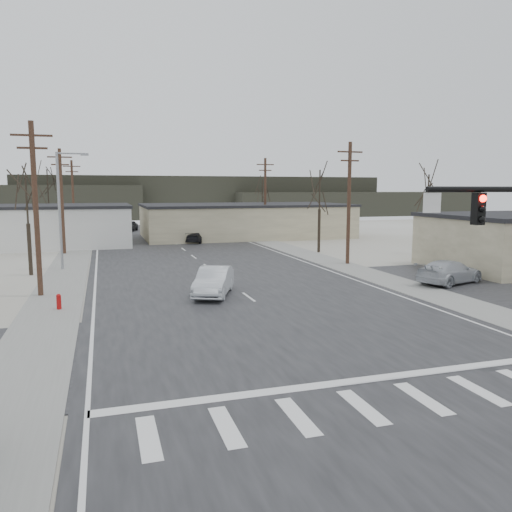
{
  "coord_description": "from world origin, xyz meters",
  "views": [
    {
      "loc": [
        -7.89,
        -19.01,
        6.21
      ],
      "look_at": [
        0.02,
        6.64,
        2.6
      ],
      "focal_mm": 35.0,
      "sensor_mm": 36.0,
      "label": 1
    }
  ],
  "objects_px": {
    "car_parked_silver": "(450,272)",
    "car_parked_dark_a": "(505,267)",
    "fire_hydrant": "(59,302)",
    "car_far_a": "(196,237)",
    "sedan_crossing": "(214,281)",
    "car_far_b": "(129,226)"
  },
  "relations": [
    {
      "from": "car_far_b",
      "to": "car_parked_silver",
      "type": "distance_m",
      "value": 52.02
    },
    {
      "from": "car_far_a",
      "to": "car_far_b",
      "type": "height_order",
      "value": "car_far_b"
    },
    {
      "from": "car_parked_silver",
      "to": "car_parked_dark_a",
      "type": "bearing_deg",
      "value": -97.6
    },
    {
      "from": "car_parked_silver",
      "to": "fire_hydrant",
      "type": "bearing_deg",
      "value": 71.05
    },
    {
      "from": "car_far_b",
      "to": "fire_hydrant",
      "type": "bearing_deg",
      "value": -80.19
    },
    {
      "from": "sedan_crossing",
      "to": "car_far_b",
      "type": "xyz_separation_m",
      "value": [
        -2.29,
        47.86,
        -0.05
      ]
    },
    {
      "from": "car_far_a",
      "to": "car_parked_dark_a",
      "type": "height_order",
      "value": "car_parked_dark_a"
    },
    {
      "from": "sedan_crossing",
      "to": "car_far_b",
      "type": "distance_m",
      "value": 47.91
    },
    {
      "from": "car_far_a",
      "to": "car_parked_silver",
      "type": "distance_m",
      "value": 32.22
    },
    {
      "from": "fire_hydrant",
      "to": "car_far_a",
      "type": "relative_size",
      "value": 0.19
    },
    {
      "from": "fire_hydrant",
      "to": "car_far_a",
      "type": "xyz_separation_m",
      "value": [
        12.64,
        30.3,
        0.26
      ]
    },
    {
      "from": "sedan_crossing",
      "to": "car_far_b",
      "type": "relative_size",
      "value": 1.1
    },
    {
      "from": "car_far_b",
      "to": "car_parked_dark_a",
      "type": "xyz_separation_m",
      "value": [
        23.53,
        -47.67,
        -0.11
      ]
    },
    {
      "from": "fire_hydrant",
      "to": "car_far_b",
      "type": "relative_size",
      "value": 0.19
    },
    {
      "from": "sedan_crossing",
      "to": "car_parked_dark_a",
      "type": "distance_m",
      "value": 21.24
    },
    {
      "from": "car_far_a",
      "to": "car_parked_silver",
      "type": "height_order",
      "value": "car_parked_silver"
    },
    {
      "from": "fire_hydrant",
      "to": "car_parked_dark_a",
      "type": "distance_m",
      "value": 29.68
    },
    {
      "from": "fire_hydrant",
      "to": "sedan_crossing",
      "type": "relative_size",
      "value": 0.18
    },
    {
      "from": "sedan_crossing",
      "to": "car_far_a",
      "type": "distance_m",
      "value": 29.47
    },
    {
      "from": "car_far_a",
      "to": "car_parked_dark_a",
      "type": "xyz_separation_m",
      "value": [
        17.01,
        -28.97,
        -0.0
      ]
    },
    {
      "from": "fire_hydrant",
      "to": "car_parked_dark_a",
      "type": "xyz_separation_m",
      "value": [
        29.65,
        1.33,
        0.25
      ]
    },
    {
      "from": "car_parked_dark_a",
      "to": "sedan_crossing",
      "type": "bearing_deg",
      "value": 85.41
    }
  ]
}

